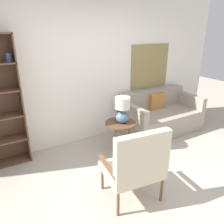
{
  "coord_description": "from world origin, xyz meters",
  "views": [
    {
      "loc": [
        -1.53,
        -1.67,
        2.08
      ],
      "look_at": [
        0.01,
        0.98,
        0.9
      ],
      "focal_mm": 35.0,
      "sensor_mm": 36.0,
      "label": 1
    }
  ],
  "objects_px": {
    "side_table": "(120,126)",
    "armchair": "(137,164)",
    "couch": "(160,116)",
    "table_lamp": "(122,109)"
  },
  "relations": [
    {
      "from": "couch",
      "to": "side_table",
      "type": "relative_size",
      "value": 2.85
    },
    {
      "from": "couch",
      "to": "table_lamp",
      "type": "xyz_separation_m",
      "value": [
        -1.2,
        -0.38,
        0.5
      ]
    },
    {
      "from": "side_table",
      "to": "armchair",
      "type": "bearing_deg",
      "value": -112.68
    },
    {
      "from": "couch",
      "to": "side_table",
      "type": "height_order",
      "value": "couch"
    },
    {
      "from": "side_table",
      "to": "table_lamp",
      "type": "relative_size",
      "value": 1.28
    },
    {
      "from": "table_lamp",
      "to": "couch",
      "type": "bearing_deg",
      "value": 17.45
    },
    {
      "from": "armchair",
      "to": "table_lamp",
      "type": "bearing_deg",
      "value": 65.84
    },
    {
      "from": "armchair",
      "to": "couch",
      "type": "relative_size",
      "value": 0.62
    },
    {
      "from": "side_table",
      "to": "couch",
      "type": "bearing_deg",
      "value": 16.38
    },
    {
      "from": "side_table",
      "to": "table_lamp",
      "type": "bearing_deg",
      "value": -32.68
    }
  ]
}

